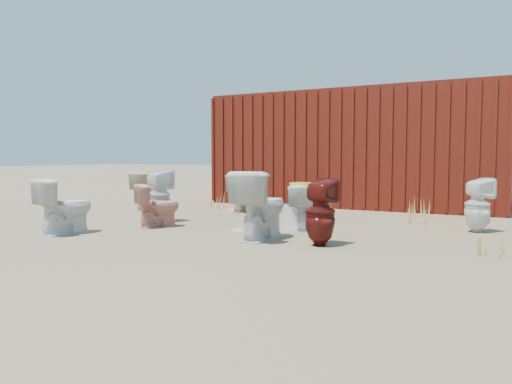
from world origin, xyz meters
The scene contains 21 objects.
ground centered at (0.00, 0.00, 0.00)m, with size 100.00×100.00×0.00m, color brown.
shipping_container centered at (0.00, 5.20, 1.20)m, with size 6.00×2.40×2.40m, color #4E0E0D.
toilet_front_a centered at (-2.13, -0.83, 0.38)m, with size 0.42×0.74×0.75m, color white.
toilet_front_pink centered at (-1.47, 0.28, 0.32)m, with size 0.36×0.62×0.64m, color tan.
toilet_front_c centered at (0.38, 0.04, 0.43)m, with size 0.48×0.84×0.86m, color silver.
toilet_front_maroon centered at (1.20, -0.02, 0.39)m, with size 0.35×0.36×0.78m, color #55120E.
toilet_back_a centered at (-1.83, 0.71, 0.42)m, with size 0.38×0.39×0.84m, color silver.
toilet_back_beige_left centered at (-3.12, 2.01, 0.38)m, with size 0.42×0.74×0.75m, color beige.
toilet_back_beige_right centered at (-1.45, 2.64, 0.36)m, with size 0.40×0.70×0.72m, color beige.
toilet_back_yellowlid centered at (0.51, 1.01, 0.32)m, with size 0.36×0.63×0.65m, color white.
toilet_back_e centered at (2.69, 2.01, 0.37)m, with size 0.34×0.34×0.75m, color white.
yellow_lid centered at (0.51, 1.01, 0.66)m, with size 0.33×0.41×0.03m, color gold.
loose_tank centered at (0.45, 1.13, 0.17)m, with size 0.50×0.20×0.35m, color white.
loose_lid_near centered at (-0.14, 0.59, 0.01)m, with size 0.38×0.49×0.02m, color beige.
loose_lid_far centered at (-1.66, 2.77, 0.01)m, with size 0.36×0.47×0.02m, color beige.
weed_clump_a centered at (-2.21, 3.10, 0.15)m, with size 0.36×0.36×0.30m, color #A09540.
weed_clump_b centered at (0.26, 2.42, 0.13)m, with size 0.32×0.32×0.27m, color #A09540.
weed_clump_c centered at (1.78, 2.54, 0.15)m, with size 0.36×0.36×0.30m, color #A09540.
weed_clump_d centered at (-0.64, 3.38, 0.12)m, with size 0.30×0.30×0.24m, color #A09540.
weed_clump_e centered at (1.65, 3.32, 0.17)m, with size 0.34×0.34×0.33m, color #A09540.
weed_clump_f centered at (2.98, 0.30, 0.12)m, with size 0.28×0.28×0.23m, color #A09540.
Camera 1 is at (3.34, -5.41, 1.03)m, focal length 35.00 mm.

